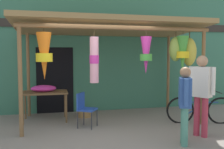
{
  "coord_description": "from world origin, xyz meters",
  "views": [
    {
      "loc": [
        -1.15,
        -5.63,
        1.73
      ],
      "look_at": [
        0.49,
        1.24,
        1.23
      ],
      "focal_mm": 40.92,
      "sensor_mm": 36.0,
      "label": 1
    }
  ],
  "objects_px": {
    "parked_bicycle": "(200,110)",
    "vendor_in_orange": "(185,100)",
    "display_table": "(45,95)",
    "folding_chair": "(85,107)",
    "flower_heap_on_table": "(44,88)",
    "shopper_by_bananas": "(201,89)",
    "wicker_basket_by_table": "(85,113)"
  },
  "relations": [
    {
      "from": "flower_heap_on_table",
      "to": "shopper_by_bananas",
      "type": "distance_m",
      "value": 3.96
    },
    {
      "from": "flower_heap_on_table",
      "to": "shopper_by_bananas",
      "type": "height_order",
      "value": "shopper_by_bananas"
    },
    {
      "from": "folding_chair",
      "to": "vendor_in_orange",
      "type": "xyz_separation_m",
      "value": [
        1.73,
        -1.7,
        0.39
      ]
    },
    {
      "from": "flower_heap_on_table",
      "to": "parked_bicycle",
      "type": "bearing_deg",
      "value": -17.05
    },
    {
      "from": "parked_bicycle",
      "to": "vendor_in_orange",
      "type": "bearing_deg",
      "value": -131.85
    },
    {
      "from": "display_table",
      "to": "shopper_by_bananas",
      "type": "bearing_deg",
      "value": -33.15
    },
    {
      "from": "display_table",
      "to": "shopper_by_bananas",
      "type": "height_order",
      "value": "shopper_by_bananas"
    },
    {
      "from": "wicker_basket_by_table",
      "to": "shopper_by_bananas",
      "type": "distance_m",
      "value": 3.36
    },
    {
      "from": "parked_bicycle",
      "to": "folding_chair",
      "type": "bearing_deg",
      "value": 173.41
    },
    {
      "from": "display_table",
      "to": "folding_chair",
      "type": "bearing_deg",
      "value": -41.84
    },
    {
      "from": "display_table",
      "to": "wicker_basket_by_table",
      "type": "xyz_separation_m",
      "value": [
        1.08,
        0.19,
        -0.58
      ]
    },
    {
      "from": "wicker_basket_by_table",
      "to": "vendor_in_orange",
      "type": "distance_m",
      "value": 3.28
    },
    {
      "from": "display_table",
      "to": "folding_chair",
      "type": "distance_m",
      "value": 1.29
    },
    {
      "from": "folding_chair",
      "to": "vendor_in_orange",
      "type": "height_order",
      "value": "vendor_in_orange"
    },
    {
      "from": "wicker_basket_by_table",
      "to": "parked_bicycle",
      "type": "height_order",
      "value": "parked_bicycle"
    },
    {
      "from": "folding_chair",
      "to": "parked_bicycle",
      "type": "distance_m",
      "value": 2.98
    },
    {
      "from": "flower_heap_on_table",
      "to": "folding_chair",
      "type": "xyz_separation_m",
      "value": [
        0.97,
        -0.86,
        -0.37
      ]
    },
    {
      "from": "folding_chair",
      "to": "flower_heap_on_table",
      "type": "bearing_deg",
      "value": 138.35
    },
    {
      "from": "flower_heap_on_table",
      "to": "wicker_basket_by_table",
      "type": "bearing_deg",
      "value": 9.46
    },
    {
      "from": "display_table",
      "to": "vendor_in_orange",
      "type": "height_order",
      "value": "vendor_in_orange"
    },
    {
      "from": "parked_bicycle",
      "to": "vendor_in_orange",
      "type": "xyz_separation_m",
      "value": [
        -1.22,
        -1.36,
        0.55
      ]
    },
    {
      "from": "folding_chair",
      "to": "wicker_basket_by_table",
      "type": "relative_size",
      "value": 2.17
    },
    {
      "from": "flower_heap_on_table",
      "to": "parked_bicycle",
      "type": "height_order",
      "value": "flower_heap_on_table"
    },
    {
      "from": "folding_chair",
      "to": "parked_bicycle",
      "type": "relative_size",
      "value": 0.5
    },
    {
      "from": "vendor_in_orange",
      "to": "shopper_by_bananas",
      "type": "bearing_deg",
      "value": 33.09
    },
    {
      "from": "vendor_in_orange",
      "to": "shopper_by_bananas",
      "type": "distance_m",
      "value": 0.75
    },
    {
      "from": "vendor_in_orange",
      "to": "display_table",
      "type": "bearing_deg",
      "value": 136.39
    },
    {
      "from": "flower_heap_on_table",
      "to": "parked_bicycle",
      "type": "relative_size",
      "value": 0.39
    },
    {
      "from": "shopper_by_bananas",
      "to": "flower_heap_on_table",
      "type": "bearing_deg",
      "value": 146.86
    },
    {
      "from": "flower_heap_on_table",
      "to": "vendor_in_orange",
      "type": "bearing_deg",
      "value": -43.53
    },
    {
      "from": "vendor_in_orange",
      "to": "shopper_by_bananas",
      "type": "relative_size",
      "value": 0.88
    },
    {
      "from": "display_table",
      "to": "vendor_in_orange",
      "type": "xyz_separation_m",
      "value": [
        2.68,
        -2.56,
        0.19
      ]
    }
  ]
}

